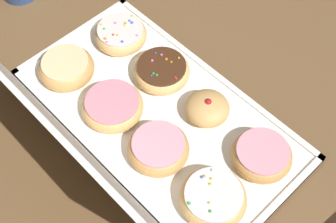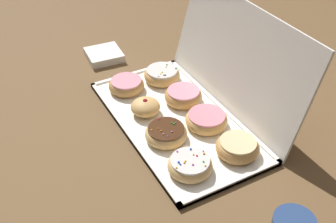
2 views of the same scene
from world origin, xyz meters
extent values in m
plane|color=brown|center=(0.00, 0.00, 0.00)|extent=(3.00, 3.00, 0.00)
cube|color=white|center=(0.00, 0.00, 0.01)|extent=(0.57, 0.30, 0.01)
cube|color=white|center=(0.00, -0.15, 0.01)|extent=(0.57, 0.01, 0.01)
cube|color=white|center=(0.00, 0.15, 0.01)|extent=(0.57, 0.01, 0.01)
cube|color=white|center=(-0.28, 0.00, 0.01)|extent=(0.01, 0.30, 0.01)
cube|color=white|center=(0.28, 0.00, 0.01)|extent=(0.01, 0.30, 0.01)
cube|color=white|center=(0.00, 0.20, 0.16)|extent=(0.57, 0.09, 0.31)
torus|color=tan|center=(-0.20, -0.06, 0.03)|extent=(0.11, 0.11, 0.03)
cylinder|color=pink|center=(-0.20, -0.06, 0.04)|extent=(0.10, 0.10, 0.01)
ellipsoid|color=tan|center=(-0.07, -0.06, 0.03)|extent=(0.09, 0.09, 0.05)
sphere|color=#B21923|center=(-0.07, -0.06, 0.05)|extent=(0.01, 0.01, 0.01)
torus|color=#E5B770|center=(0.06, -0.06, 0.03)|extent=(0.11, 0.11, 0.03)
cylinder|color=#472816|center=(0.06, -0.06, 0.04)|extent=(0.10, 0.10, 0.01)
sphere|color=pink|center=(0.08, -0.08, 0.05)|extent=(0.00, 0.00, 0.00)
sphere|color=blue|center=(0.09, -0.08, 0.05)|extent=(0.00, 0.00, 0.00)
sphere|color=yellow|center=(0.05, -0.10, 0.05)|extent=(0.00, 0.00, 0.00)
sphere|color=green|center=(0.06, -0.04, 0.05)|extent=(0.01, 0.01, 0.01)
sphere|color=green|center=(0.07, -0.08, 0.05)|extent=(0.00, 0.00, 0.00)
sphere|color=pink|center=(0.08, -0.06, 0.05)|extent=(0.01, 0.01, 0.01)
sphere|color=green|center=(0.05, -0.04, 0.05)|extent=(0.01, 0.01, 0.01)
sphere|color=blue|center=(0.06, -0.03, 0.05)|extent=(0.00, 0.00, 0.00)
sphere|color=orange|center=(0.07, -0.08, 0.05)|extent=(0.01, 0.01, 0.01)
sphere|color=orange|center=(0.05, -0.08, 0.05)|extent=(0.00, 0.00, 0.00)
sphere|color=red|center=(0.02, -0.06, 0.05)|extent=(0.00, 0.00, 0.00)
sphere|color=red|center=(0.02, -0.06, 0.05)|extent=(0.00, 0.00, 0.00)
torus|color=#E5B770|center=(0.19, -0.07, 0.03)|extent=(0.11, 0.11, 0.03)
cylinder|color=white|center=(0.19, -0.07, 0.04)|extent=(0.10, 0.10, 0.01)
sphere|color=orange|center=(0.19, -0.03, 0.05)|extent=(0.01, 0.01, 0.01)
sphere|color=blue|center=(0.20, -0.10, 0.05)|extent=(0.00, 0.00, 0.00)
sphere|color=green|center=(0.22, -0.04, 0.05)|extent=(0.01, 0.01, 0.01)
sphere|color=pink|center=(0.15, -0.08, 0.05)|extent=(0.01, 0.01, 0.01)
sphere|color=blue|center=(0.16, -0.05, 0.05)|extent=(0.01, 0.01, 0.01)
sphere|color=orange|center=(0.20, -0.09, 0.05)|extent=(0.01, 0.01, 0.01)
sphere|color=yellow|center=(0.23, -0.05, 0.05)|extent=(0.00, 0.00, 0.00)
sphere|color=blue|center=(0.19, -0.10, 0.05)|extent=(0.01, 0.01, 0.01)
sphere|color=pink|center=(0.18, -0.02, 0.05)|extent=(0.00, 0.00, 0.00)
sphere|color=pink|center=(0.21, -0.07, 0.05)|extent=(0.01, 0.01, 0.01)
sphere|color=yellow|center=(0.20, -0.11, 0.05)|extent=(0.01, 0.01, 0.01)
sphere|color=yellow|center=(0.19, -0.08, 0.05)|extent=(0.00, 0.00, 0.00)
sphere|color=orange|center=(0.18, -0.05, 0.05)|extent=(0.00, 0.00, 0.00)
sphere|color=red|center=(0.19, -0.05, 0.05)|extent=(0.00, 0.00, 0.00)
torus|color=tan|center=(-0.20, 0.06, 0.03)|extent=(0.12, 0.12, 0.04)
cylinder|color=white|center=(-0.20, 0.06, 0.05)|extent=(0.10, 0.10, 0.01)
sphere|color=blue|center=(-0.16, 0.06, 0.05)|extent=(0.01, 0.01, 0.01)
sphere|color=white|center=(-0.17, 0.03, 0.05)|extent=(0.01, 0.01, 0.01)
sphere|color=orange|center=(-0.20, 0.08, 0.05)|extent=(0.00, 0.00, 0.00)
sphere|color=orange|center=(-0.17, 0.05, 0.05)|extent=(0.01, 0.01, 0.01)
sphere|color=green|center=(-0.22, 0.09, 0.05)|extent=(0.01, 0.01, 0.01)
sphere|color=yellow|center=(-0.18, 0.05, 0.05)|extent=(0.00, 0.00, 0.00)
sphere|color=yellow|center=(-0.18, 0.05, 0.05)|extent=(0.01, 0.01, 0.01)
sphere|color=green|center=(-0.18, 0.10, 0.05)|extent=(0.01, 0.01, 0.01)
torus|color=tan|center=(-0.06, 0.06, 0.03)|extent=(0.11, 0.11, 0.04)
cylinder|color=pink|center=(-0.06, 0.06, 0.05)|extent=(0.10, 0.10, 0.01)
torus|color=tan|center=(0.06, 0.06, 0.03)|extent=(0.12, 0.12, 0.04)
cylinder|color=pink|center=(0.06, 0.06, 0.04)|extent=(0.10, 0.10, 0.01)
torus|color=tan|center=(0.20, 0.07, 0.03)|extent=(0.11, 0.11, 0.04)
cylinder|color=beige|center=(0.20, 0.07, 0.05)|extent=(0.09, 0.09, 0.01)
cylinder|color=black|center=(0.48, 0.00, 0.09)|extent=(0.08, 0.08, 0.01)
cube|color=white|center=(-0.44, -0.05, 0.01)|extent=(0.13, 0.13, 0.03)
camera|label=1|loc=(-0.37, 0.33, 0.78)|focal=50.20mm
camera|label=2|loc=(0.82, -0.47, 0.77)|focal=45.30mm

